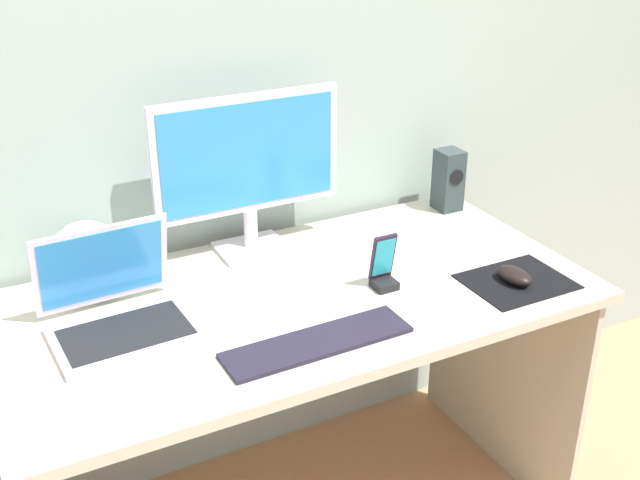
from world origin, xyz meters
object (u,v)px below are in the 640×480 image
object	(u,v)px
speaker_right	(448,180)
laptop	(117,310)
phone_in_dock	(383,269)
mouse	(514,276)
fishbowl	(87,258)
keyboard_external	(317,342)
monitor	(248,165)

from	to	relation	value
speaker_right	laptop	size ratio (longest dim) A/B	0.58
laptop	phone_in_dock	distance (m)	0.62
mouse	fishbowl	bearing A→B (deg)	149.07
speaker_right	laptop	distance (m)	1.06
phone_in_dock	keyboard_external	bearing A→B (deg)	-149.30
laptop	fishbowl	distance (m)	0.21
laptop	mouse	bearing A→B (deg)	-14.76
speaker_right	mouse	bearing A→B (deg)	-105.36
speaker_right	phone_in_dock	distance (m)	0.53
speaker_right	fishbowl	bearing A→B (deg)	-179.19
monitor	mouse	size ratio (longest dim) A/B	4.96
mouse	keyboard_external	bearing A→B (deg)	176.76
monitor	speaker_right	bearing A→B (deg)	-0.75
fishbowl	phone_in_dock	size ratio (longest dim) A/B	1.29
speaker_right	phone_in_dock	size ratio (longest dim) A/B	1.30
speaker_right	fishbowl	xyz separation A→B (m)	(-1.05, -0.01, -0.01)
speaker_right	monitor	bearing A→B (deg)	179.25
fishbowl	mouse	bearing A→B (deg)	-25.48
fishbowl	monitor	bearing A→B (deg)	3.07
monitor	laptop	size ratio (longest dim) A/B	1.58
speaker_right	fishbowl	world-z (taller)	speaker_right
speaker_right	phone_in_dock	xyz separation A→B (m)	(-0.42, -0.32, -0.04)
monitor	speaker_right	world-z (taller)	monitor
fishbowl	mouse	world-z (taller)	fishbowl
fishbowl	keyboard_external	size ratio (longest dim) A/B	0.43
mouse	phone_in_dock	world-z (taller)	phone_in_dock
laptop	fishbowl	bearing A→B (deg)	94.29
monitor	keyboard_external	distance (m)	0.54
monitor	speaker_right	xyz separation A→B (m)	(0.62, -0.01, -0.15)
fishbowl	speaker_right	bearing A→B (deg)	0.81
monitor	fishbowl	bearing A→B (deg)	-176.93
monitor	laptop	bearing A→B (deg)	-151.46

